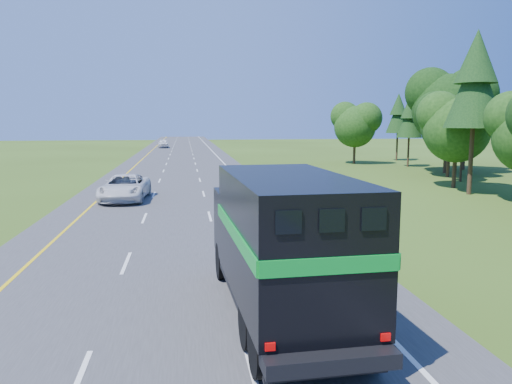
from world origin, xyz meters
TOP-DOWN VIEW (x-y plane):
  - road at (0.00, 50.00)m, footprint 15.00×260.00m
  - lane_markings at (0.00, 50.00)m, footprint 11.15×260.00m
  - horse_truck at (3.04, 13.94)m, footprint 3.20×9.19m
  - white_suv at (-3.63, 35.79)m, footprint 3.28×6.45m
  - far_car at (-3.77, 104.79)m, footprint 2.40×5.20m

SIDE VIEW (x-z plane):
  - road at x=0.00m, z-range 0.00..0.04m
  - lane_markings at x=0.00m, z-range 0.04..0.05m
  - far_car at x=-3.77m, z-range 0.04..1.77m
  - white_suv at x=-3.63m, z-range 0.04..1.79m
  - horse_truck at x=3.04m, z-range 0.18..4.20m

